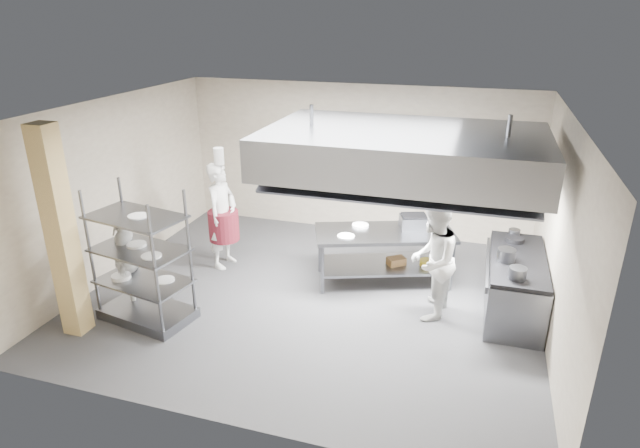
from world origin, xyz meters
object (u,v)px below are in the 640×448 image
(island, at_px, (384,256))
(chef_line, at_px, (432,260))
(chef_plating, at_px, (126,259))
(cooking_range, at_px, (515,286))
(chef_head, at_px, (222,216))
(griddle, at_px, (414,222))
(pass_rack, at_px, (141,257))
(stockpot, at_px, (506,255))

(island, xyz_separation_m, chef_line, (0.87, -0.87, 0.45))
(chef_line, height_order, chef_plating, chef_line)
(island, height_order, cooking_range, island)
(cooking_range, distance_m, chef_line, 1.39)
(chef_head, relative_size, chef_plating, 1.20)
(cooking_range, height_order, griddle, griddle)
(island, relative_size, griddle, 5.13)
(chef_head, height_order, chef_line, chef_head)
(cooking_range, bearing_deg, pass_rack, -160.80)
(pass_rack, bearing_deg, island, 45.78)
(griddle, bearing_deg, stockpot, -48.78)
(chef_line, bearing_deg, griddle, -152.45)
(cooking_range, height_order, chef_plating, chef_plating)
(island, height_order, pass_rack, pass_rack)
(pass_rack, bearing_deg, stockpot, 28.94)
(pass_rack, relative_size, griddle, 4.56)
(stockpot, bearing_deg, pass_rack, -161.75)
(chef_head, xyz_separation_m, chef_plating, (-0.76, -1.73, -0.16))
(island, distance_m, chef_line, 1.31)
(griddle, height_order, stockpot, griddle)
(chef_line, height_order, griddle, chef_line)
(cooking_range, height_order, stockpot, stockpot)
(chef_plating, bearing_deg, chef_line, 74.48)
(stockpot, bearing_deg, griddle, 150.65)
(island, bearing_deg, cooking_range, -30.52)
(chef_head, relative_size, griddle, 4.31)
(griddle, bearing_deg, island, -166.57)
(island, bearing_deg, stockpot, -36.08)
(island, height_order, chef_plating, chef_plating)
(chef_line, height_order, stockpot, chef_line)
(chef_line, bearing_deg, pass_rack, -65.03)
(cooking_range, bearing_deg, griddle, 158.12)
(chef_plating, bearing_deg, stockpot, 75.27)
(cooking_range, bearing_deg, chef_head, 178.14)
(chef_line, xyz_separation_m, stockpot, (1.02, 0.33, 0.09))
(chef_plating, distance_m, griddle, 4.61)
(chef_head, bearing_deg, cooking_range, -86.88)
(island, xyz_separation_m, chef_plating, (-3.60, -1.95, 0.34))
(chef_head, bearing_deg, pass_rack, 176.58)
(cooking_range, xyz_separation_m, stockpot, (-0.19, -0.16, 0.57))
(pass_rack, bearing_deg, griddle, 45.52)
(chef_plating, distance_m, stockpot, 5.67)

